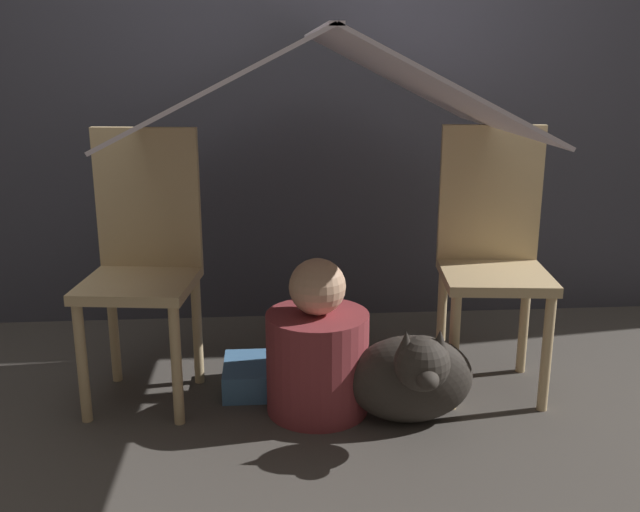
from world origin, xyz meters
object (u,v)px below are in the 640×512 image
Objects in this scene: chair_left at (143,256)px; person_front at (317,352)px; dog at (413,376)px; chair_right at (492,250)px.

chair_left is 0.70m from person_front.
chair_right is at bearing 43.09° from dog.
chair_left is 1.25m from chair_right.
chair_left and chair_right have the same top height.
person_front is (0.60, -0.19, -0.30)m from chair_left.
person_front is (-0.65, -0.19, -0.30)m from chair_right.
chair_left is at bearing 160.31° from dog.
chair_right is at bearing 7.17° from chair_left.
dog is at bearing -24.16° from person_front.
person_front is at bearing 155.84° from dog.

